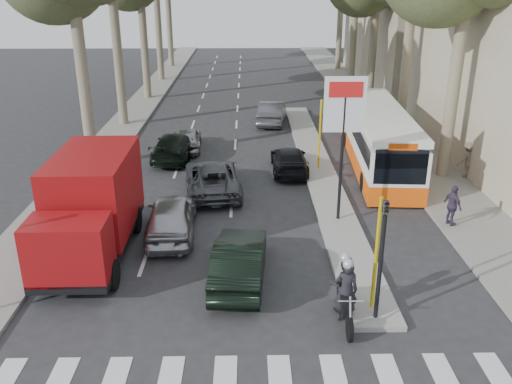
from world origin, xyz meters
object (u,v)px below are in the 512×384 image
Objects in this scene: dark_hatchback at (239,260)px; red_truck at (91,205)px; city_bus at (378,137)px; motorcycle at (345,289)px; silver_hatchback at (171,217)px.

dark_hatchback is 0.68× the size of red_truck.
city_bus is 13.44m from motorcycle.
city_bus reaches higher than motorcycle.
red_truck is (-2.41, -1.36, 1.05)m from silver_hatchback.
motorcycle reaches higher than dark_hatchback.
red_truck is at bearing 154.48° from motorcycle.
motorcycle is (5.42, -5.26, 0.16)m from silver_hatchback.
city_bus reaches higher than silver_hatchback.
city_bus is (9.22, 7.62, 0.79)m from silver_hatchback.
dark_hatchback is 5.38m from red_truck.
red_truck is 8.79m from motorcycle.
city_bus is 4.83× the size of motorcycle.
dark_hatchback is 12.78m from city_bus.
silver_hatchback is 11.98m from city_bus.
motorcycle is at bearing 132.97° from silver_hatchback.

